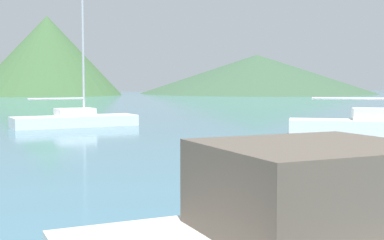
% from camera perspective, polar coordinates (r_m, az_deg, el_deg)
% --- Properties ---
extents(sailboat_inner, '(7.47, 4.62, 10.86)m').
position_cam_1_polar(sailboat_inner, '(23.77, 19.42, -0.50)').
color(sailboat_inner, white).
rests_on(sailboat_inner, ground_plane).
extents(sailboat_middle, '(6.62, 3.46, 8.42)m').
position_cam_1_polar(sailboat_middle, '(28.30, -12.35, 0.13)').
color(sailboat_middle, white).
rests_on(sailboat_middle, ground_plane).
extents(hill_central, '(24.49, 24.49, 13.11)m').
position_cam_1_polar(hill_central, '(92.61, -15.15, 6.64)').
color(hill_central, '#3D6038').
rests_on(hill_central, ground_plane).
extents(hill_east, '(44.27, 44.27, 7.30)m').
position_cam_1_polar(hill_east, '(102.16, 6.94, 4.89)').
color(hill_east, '#38563D').
rests_on(hill_east, ground_plane).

